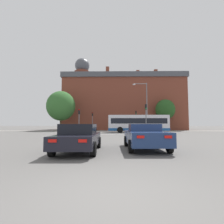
{
  "coord_description": "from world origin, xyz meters",
  "views": [
    {
      "loc": [
        0.06,
        -3.45,
        1.35
      ],
      "look_at": [
        -0.43,
        27.22,
        3.59
      ],
      "focal_mm": 28.0,
      "sensor_mm": 36.0,
      "label": 1
    }
  ],
  "objects": [
    {
      "name": "traffic_light_far_right",
      "position": [
        4.67,
        34.39,
        2.94
      ],
      "size": [
        0.26,
        0.31,
        4.39
      ],
      "color": "slate",
      "rests_on": "ground_plane"
    },
    {
      "name": "traffic_light_near_left",
      "position": [
        -5.18,
        21.98,
        2.5
      ],
      "size": [
        0.26,
        0.31,
        3.69
      ],
      "color": "slate",
      "rests_on": "ground_plane"
    },
    {
      "name": "tree_kerbside",
      "position": [
        -11.9,
        34.89,
        5.52
      ],
      "size": [
        6.25,
        6.25,
        8.81
      ],
      "color": "#4C3823",
      "rests_on": "ground_plane"
    },
    {
      "name": "street_lamp_junction",
      "position": [
        5.1,
        25.87,
        5.1
      ],
      "size": [
        2.47,
        0.36,
        8.45
      ],
      "color": "slate",
      "rests_on": "ground_plane"
    },
    {
      "name": "ground_plane",
      "position": [
        0.0,
        0.0,
        0.0
      ],
      "size": [
        400.0,
        400.0,
        0.0
      ],
      "primitive_type": "plane",
      "color": "#605E5B"
    },
    {
      "name": "pedestrian_waiting",
      "position": [
        -1.22,
        34.82,
        1.04
      ],
      "size": [
        0.43,
        0.45,
        1.77
      ],
      "rotation": [
        0.0,
        0.0,
        5.43
      ],
      "color": "#333851",
      "rests_on": "ground_plane"
    },
    {
      "name": "stop_line_strip",
      "position": [
        0.0,
        21.42,
        0.0
      ],
      "size": [
        7.49,
        0.3,
        0.01
      ],
      "primitive_type": "cube",
      "color": "silver",
      "rests_on": "ground_plane"
    },
    {
      "name": "traffic_light_far_left",
      "position": [
        -4.81,
        34.41,
        2.76
      ],
      "size": [
        0.26,
        0.31,
        4.1
      ],
      "color": "slate",
      "rests_on": "ground_plane"
    },
    {
      "name": "car_saloon_left",
      "position": [
        -1.76,
        5.45,
        0.72
      ],
      "size": [
        2.03,
        4.6,
        1.38
      ],
      "rotation": [
        0.0,
        0.0,
        0.01
      ],
      "color": "black",
      "rests_on": "ground_plane"
    },
    {
      "name": "brick_civic_building",
      "position": [
        2.24,
        46.71,
        7.5
      ],
      "size": [
        31.82,
        15.78,
        20.88
      ],
      "color": "brown",
      "rests_on": "ground_plane"
    },
    {
      "name": "bus_crossing_lead",
      "position": [
        4.09,
        26.84,
        1.6
      ],
      "size": [
        10.22,
        2.67,
        2.99
      ],
      "rotation": [
        0.0,
        0.0,
        -1.57
      ],
      "color": "silver",
      "rests_on": "ground_plane"
    },
    {
      "name": "traffic_light_near_right",
      "position": [
        4.73,
        22.61,
        2.97
      ],
      "size": [
        0.26,
        0.31,
        4.43
      ],
      "color": "slate",
      "rests_on": "ground_plane"
    },
    {
      "name": "car_roadster_right",
      "position": [
        1.72,
        6.33,
        0.71
      ],
      "size": [
        2.13,
        4.41,
        1.39
      ],
      "rotation": [
        0.0,
        0.0,
        0.02
      ],
      "color": "navy",
      "rests_on": "ground_plane"
    },
    {
      "name": "tree_by_building",
      "position": [
        11.76,
        37.0,
        4.87
      ],
      "size": [
        4.47,
        4.47,
        7.23
      ],
      "color": "#4C3823",
      "rests_on": "ground_plane"
    },
    {
      "name": "far_pavement",
      "position": [
        0.0,
        35.1,
        0.01
      ],
      "size": [
        68.32,
        2.5,
        0.01
      ],
      "primitive_type": "cube",
      "color": "#A09B91",
      "rests_on": "ground_plane"
    }
  ]
}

